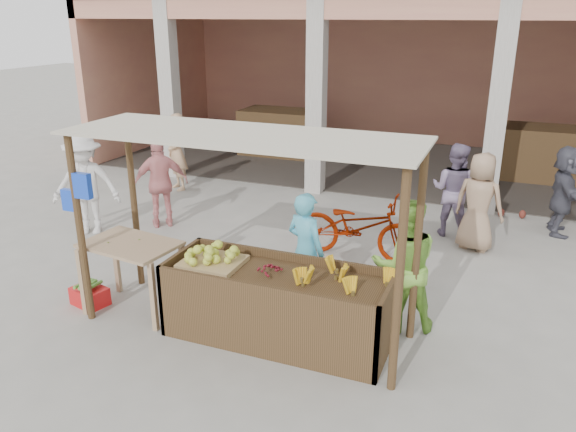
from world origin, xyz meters
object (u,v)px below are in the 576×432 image
at_px(vendor_blue, 306,247).
at_px(side_table, 131,254).
at_px(fruit_stall, 277,307).
at_px(motorcycle, 358,225).
at_px(red_crate, 90,296).
at_px(vendor_green, 405,262).

bearing_deg(vendor_blue, side_table, 45.52).
bearing_deg(fruit_stall, motorcycle, 84.25).
distance_m(red_crate, vendor_green, 4.08).
xyz_separation_m(side_table, red_crate, (-0.64, -0.11, -0.67)).
height_order(vendor_green, motorcycle, vendor_green).
distance_m(fruit_stall, vendor_blue, 0.97).
height_order(fruit_stall, vendor_blue, vendor_blue).
height_order(fruit_stall, vendor_green, vendor_green).
xyz_separation_m(vendor_blue, motorcycle, (0.24, 1.74, -0.29)).
bearing_deg(side_table, motorcycle, 57.90).
relative_size(red_crate, motorcycle, 0.22).
xyz_separation_m(vendor_green, motorcycle, (-1.04, 1.81, -0.33)).
xyz_separation_m(red_crate, motorcycle, (2.86, 2.78, 0.42)).
xyz_separation_m(vendor_blue, vendor_green, (1.27, -0.08, 0.04)).
xyz_separation_m(fruit_stall, motorcycle, (0.26, 2.61, 0.13)).
relative_size(fruit_stall, red_crate, 5.74).
xyz_separation_m(fruit_stall, vendor_blue, (0.03, 0.87, 0.42)).
relative_size(vendor_blue, vendor_green, 0.95).
relative_size(side_table, motorcycle, 0.61).
height_order(vendor_blue, vendor_green, vendor_green).
relative_size(red_crate, vendor_blue, 0.28).
height_order(vendor_blue, motorcycle, vendor_blue).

